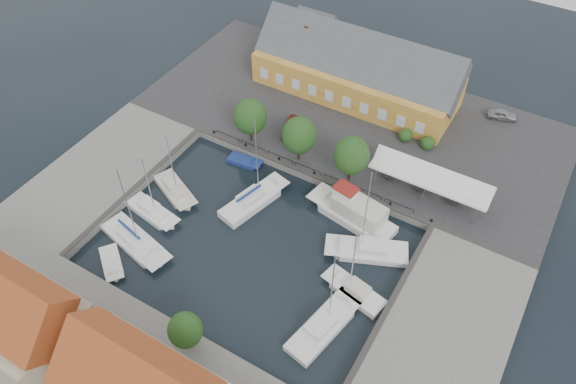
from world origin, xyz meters
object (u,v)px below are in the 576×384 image
at_px(car_red, 292,127).
at_px(center_sailboat, 253,201).
at_px(warehouse, 354,70).
at_px(tent_canopy, 431,178).
at_px(east_boat_c, 323,328).
at_px(east_boat_b, 355,292).
at_px(west_boat_c, 152,212).
at_px(launch_sw, 112,264).
at_px(trawler, 354,214).
at_px(east_boat_a, 369,251).
at_px(west_boat_d, 135,242).
at_px(west_boat_b, 175,191).
at_px(launch_nw, 244,162).
at_px(car_silver, 502,114).

bearing_deg(car_red, center_sailboat, -93.42).
distance_m(warehouse, tent_canopy, 21.63).
distance_m(warehouse, east_boat_c, 38.31).
xyz_separation_m(warehouse, center_sailboat, (-0.73, -24.82, -4.06)).
bearing_deg(east_boat_b, warehouse, 116.71).
relative_size(west_boat_c, launch_sw, 1.94).
xyz_separation_m(warehouse, trawler, (10.60, -21.04, -3.41)).
bearing_deg(launch_sw, east_boat_a, 33.73).
distance_m(west_boat_c, west_boat_d, 4.49).
distance_m(tent_canopy, west_boat_c, 32.41).
bearing_deg(west_boat_d, east_boat_a, 27.62).
height_order(trawler, launch_sw, trawler).
bearing_deg(east_boat_b, west_boat_b, 175.34).
bearing_deg(west_boat_b, west_boat_c, -91.18).
distance_m(warehouse, east_boat_a, 28.62).
relative_size(car_red, center_sailboat, 0.35).
height_order(trawler, west_boat_b, west_boat_b).
bearing_deg(car_red, east_boat_a, -49.09).
height_order(tent_canopy, east_boat_a, east_boat_a).
distance_m(center_sailboat, launch_nw, 7.18).
bearing_deg(west_boat_d, tent_canopy, 41.80).
distance_m(center_sailboat, east_boat_b, 16.72).
xyz_separation_m(east_boat_b, west_boat_c, (-25.06, -2.08, 0.00)).
bearing_deg(west_boat_b, trawler, 18.93).
bearing_deg(east_boat_c, center_sailboat, 144.83).
height_order(warehouse, center_sailboat, center_sailboat).
bearing_deg(car_silver, east_boat_a, 151.41).
bearing_deg(east_boat_a, west_boat_b, -171.67).
bearing_deg(east_boat_b, trawler, 116.66).
distance_m(car_red, launch_sw, 28.48).
relative_size(trawler, east_boat_a, 0.89).
relative_size(car_silver, launch_nw, 0.84).
relative_size(car_silver, west_boat_d, 0.31).
height_order(tent_canopy, trawler, trawler).
bearing_deg(warehouse, west_boat_c, -107.14).
distance_m(warehouse, car_silver, 20.83).
bearing_deg(center_sailboat, west_boat_d, -124.40).
height_order(car_silver, car_red, car_red).
bearing_deg(car_red, west_boat_c, -122.48).
relative_size(car_red, east_boat_a, 0.35).
relative_size(east_boat_a, west_boat_b, 1.27).
xyz_separation_m(warehouse, east_boat_a, (14.11, -24.55, -4.17)).
bearing_deg(launch_nw, car_silver, 43.04).
bearing_deg(launch_sw, west_boat_c, 96.99).
bearing_deg(west_boat_c, east_boat_c, -7.48).
xyz_separation_m(car_silver, east_boat_c, (-5.96, -39.82, -1.41)).
height_order(tent_canopy, east_boat_c, east_boat_c).
bearing_deg(tent_canopy, west_boat_d, -138.20).
height_order(warehouse, west_boat_d, west_boat_d).
bearing_deg(west_boat_d, launch_nw, 79.41).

